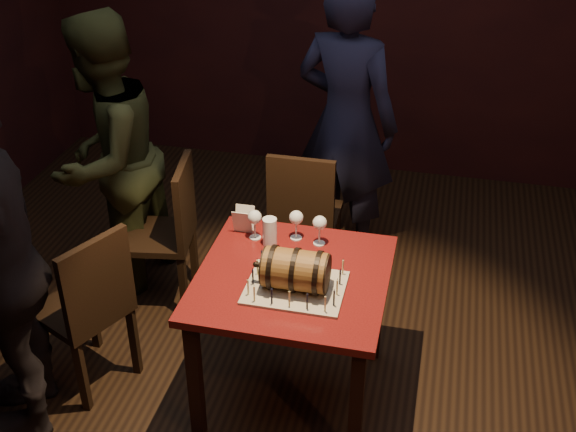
{
  "coord_description": "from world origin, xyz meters",
  "views": [
    {
      "loc": [
        0.67,
        -2.85,
        2.75
      ],
      "look_at": [
        -0.01,
        0.05,
        0.95
      ],
      "focal_mm": 45.0,
      "sensor_mm": 36.0,
      "label": 1
    }
  ],
  "objects": [
    {
      "name": "cake_board",
      "position": [
        0.1,
        -0.25,
        0.76
      ],
      "size": [
        0.45,
        0.35,
        0.01
      ],
      "primitive_type": "cube",
      "color": "#AA9E89",
      "rests_on": "pub_table"
    },
    {
      "name": "chair_left_front",
      "position": [
        -0.94,
        -0.31,
        0.52
      ],
      "size": [
        0.53,
        0.53,
        0.93
      ],
      "color": "black",
      "rests_on": "ground"
    },
    {
      "name": "birthday_candles",
      "position": [
        0.1,
        -0.25,
        0.8
      ],
      "size": [
        0.4,
        0.3,
        0.09
      ],
      "color": "#E0CD86",
      "rests_on": "cake_board"
    },
    {
      "name": "barrel_cake",
      "position": [
        0.1,
        -0.25,
        0.86
      ],
      "size": [
        0.35,
        0.2,
        0.2
      ],
      "color": "brown",
      "rests_on": "cake_board"
    },
    {
      "name": "chair_back",
      "position": [
        -0.09,
        0.81,
        0.52
      ],
      "size": [
        0.4,
        0.4,
        0.93
      ],
      "color": "black",
      "rests_on": "ground"
    },
    {
      "name": "person_left_rear",
      "position": [
        -1.22,
        0.58,
        0.86
      ],
      "size": [
        0.78,
        0.93,
        1.72
      ],
      "primitive_type": "imported",
      "rotation": [
        0.0,
        0.0,
        -1.74
      ],
      "color": "#353A1D",
      "rests_on": "ground"
    },
    {
      "name": "pint_of_ale",
      "position": [
        -0.11,
        0.08,
        0.82
      ],
      "size": [
        0.07,
        0.07,
        0.15
      ],
      "color": "silver",
      "rests_on": "pub_table"
    },
    {
      "name": "pub_table",
      "position": [
        0.06,
        -0.15,
        0.64
      ],
      "size": [
        0.9,
        0.9,
        0.75
      ],
      "color": "#4D0C0E",
      "rests_on": "ground"
    },
    {
      "name": "menu_card",
      "position": [
        -0.27,
        0.17,
        0.81
      ],
      "size": [
        0.1,
        0.05,
        0.13
      ],
      "primitive_type": null,
      "color": "white",
      "rests_on": "pub_table"
    },
    {
      "name": "room_shell",
      "position": [
        0.0,
        0.0,
        1.4
      ],
      "size": [
        5.04,
        5.04,
        2.8
      ],
      "color": "black",
      "rests_on": "ground"
    },
    {
      "name": "wine_glass_mid",
      "position": [
        0.01,
        0.17,
        0.87
      ],
      "size": [
        0.07,
        0.07,
        0.16
      ],
      "color": "silver",
      "rests_on": "pub_table"
    },
    {
      "name": "person_left_front",
      "position": [
        -1.18,
        -0.58,
        0.89
      ],
      "size": [
        0.81,
        1.13,
        1.79
      ],
      "primitive_type": "imported",
      "rotation": [
        0.0,
        0.0,
        -1.17
      ],
      "color": "black",
      "rests_on": "ground"
    },
    {
      "name": "chair_left_rear",
      "position": [
        -0.81,
        0.46,
        0.52
      ],
      "size": [
        0.46,
        0.46,
        0.93
      ],
      "color": "black",
      "rests_on": "ground"
    },
    {
      "name": "wine_glass_left",
      "position": [
        -0.19,
        0.12,
        0.87
      ],
      "size": [
        0.07,
        0.07,
        0.16
      ],
      "color": "silver",
      "rests_on": "pub_table"
    },
    {
      "name": "person_back",
      "position": [
        0.08,
        1.27,
        0.93
      ],
      "size": [
        0.78,
        0.62,
        1.86
      ],
      "primitive_type": "imported",
      "rotation": [
        0.0,
        0.0,
        2.84
      ],
      "color": "#181930",
      "rests_on": "ground"
    },
    {
      "name": "wine_glass_right",
      "position": [
        0.13,
        0.14,
        0.87
      ],
      "size": [
        0.07,
        0.07,
        0.16
      ],
      "color": "silver",
      "rests_on": "pub_table"
    }
  ]
}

